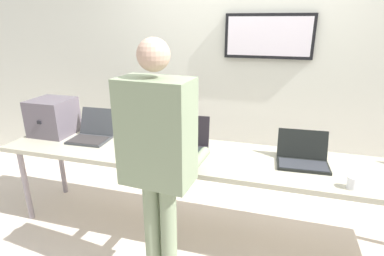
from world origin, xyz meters
name	(u,v)px	position (x,y,z in m)	size (l,w,h in m)	color
ground	(213,236)	(0.00, 0.00, -0.02)	(8.00, 8.00, 0.04)	beige
back_wall	(239,71)	(0.01, 1.13, 1.29)	(8.00, 0.11, 2.57)	silver
workbench	(216,161)	(0.00, 0.00, 0.72)	(3.69, 0.70, 0.76)	#AEA994
equipment_box	(53,117)	(-1.61, 0.08, 0.94)	(0.37, 0.36, 0.34)	#5D545F
laptop_station_0	(92,133)	(-1.18, 0.06, 0.82)	(0.36, 0.37, 0.26)	#36393D
laptop_station_1	(189,143)	(-0.25, 0.05, 0.83)	(0.34, 0.33, 0.28)	black
laptop_station_2	(303,157)	(0.67, 0.05, 0.82)	(0.39, 0.33, 0.23)	black
person	(158,150)	(-0.24, -0.62, 1.04)	(0.47, 0.61, 1.72)	gray
coffee_mug	(353,183)	(0.96, -0.25, 0.81)	(0.07, 0.07, 0.08)	white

